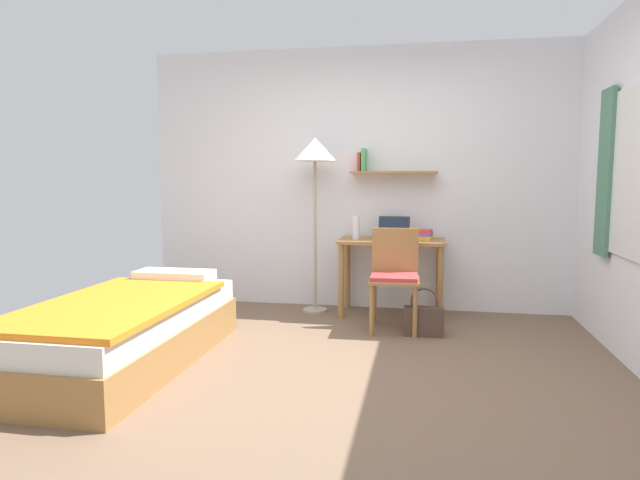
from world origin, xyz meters
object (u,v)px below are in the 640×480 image
object	(u,v)px
desk	(392,255)
handbag	(424,320)
standing_lamp	(315,158)
laptop	(394,233)
book_stack	(424,235)
desk_chair	(394,273)
bed	(127,330)
water_bottle	(356,227)

from	to	relation	value
desk	handbag	distance (m)	0.85
standing_lamp	laptop	size ratio (longest dim) A/B	5.56
book_stack	handbag	xyz separation A→B (m)	(0.01, -0.70, -0.64)
standing_lamp	laptop	xyz separation A→B (m)	(0.76, 0.05, -0.72)
desk_chair	handbag	xyz separation A→B (m)	(0.26, -0.17, -0.36)
bed	standing_lamp	world-z (taller)	standing_lamp
desk	desk_chair	bearing A→B (deg)	-83.67
laptop	water_bottle	size ratio (longest dim) A/B	1.34
desk	desk_chair	size ratio (longest dim) A/B	1.14
desk_chair	desk	bearing A→B (deg)	96.33
desk	book_stack	size ratio (longest dim) A/B	4.08
laptop	book_stack	world-z (taller)	laptop
handbag	book_stack	bearing A→B (deg)	90.65
book_stack	handbag	distance (m)	0.95
desk_chair	standing_lamp	bearing A→B (deg)	147.64
desk	laptop	bearing A→B (deg)	80.59
desk	book_stack	distance (m)	0.36
standing_lamp	book_stack	bearing A→B (deg)	1.51
standing_lamp	water_bottle	size ratio (longest dim) A/B	7.43
desk	handbag	bearing A→B (deg)	-64.40
desk	standing_lamp	distance (m)	1.19
standing_lamp	laptop	bearing A→B (deg)	3.96
desk_chair	water_bottle	world-z (taller)	water_bottle
desk_chair	laptop	xyz separation A→B (m)	(-0.04, 0.56, 0.30)
desk	laptop	world-z (taller)	laptop
bed	desk	world-z (taller)	desk
standing_lamp	laptop	distance (m)	1.05
book_stack	handbag	bearing A→B (deg)	-89.35
handbag	laptop	bearing A→B (deg)	112.23
desk	water_bottle	distance (m)	0.43
standing_lamp	book_stack	size ratio (longest dim) A/B	6.95
standing_lamp	book_stack	distance (m)	1.28
desk_chair	handbag	bearing A→B (deg)	-32.81
laptop	desk	bearing A→B (deg)	-99.41
laptop	bed	bearing A→B (deg)	-134.28
desk	standing_lamp	world-z (taller)	standing_lamp
laptop	desk_chair	bearing A→B (deg)	-85.90
standing_lamp	handbag	bearing A→B (deg)	-32.47
laptop	handbag	bearing A→B (deg)	-67.77
handbag	desk_chair	bearing A→B (deg)	147.19
laptop	book_stack	bearing A→B (deg)	-4.96
standing_lamp	handbag	size ratio (longest dim) A/B	4.18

